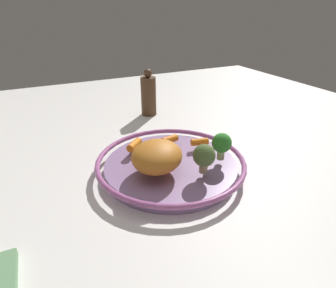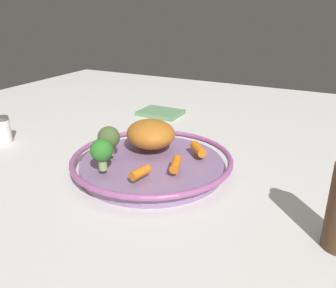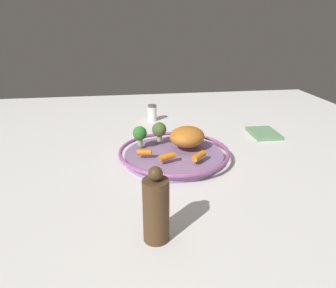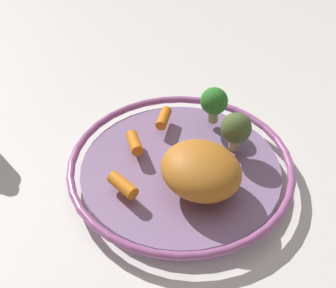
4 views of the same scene
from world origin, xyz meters
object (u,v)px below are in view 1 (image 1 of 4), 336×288
Objects in this scene: baby_carrot_back at (170,140)px; broccoli_floret_edge at (222,144)px; roast_chicken_piece at (157,156)px; broccoli_floret_small at (204,156)px; serving_bowl at (171,164)px; baby_carrot_right at (134,145)px; pepper_mill at (149,95)px; baby_carrot_near_rim at (200,142)px.

broccoli_floret_edge is at bearing 28.84° from baby_carrot_back.
baby_carrot_back is 0.72× the size of broccoli_floret_edge.
broccoli_floret_small is at bearing 56.49° from roast_chicken_piece.
broccoli_floret_small is (0.16, 0.00, 0.03)m from baby_carrot_back.
broccoli_floret_small is at bearing 1.16° from baby_carrot_back.
roast_chicken_piece reaches higher than serving_bowl.
baby_carrot_right is 0.21m from broccoli_floret_edge.
broccoli_floret_small reaches higher than roast_chicken_piece.
pepper_mill reaches higher than baby_carrot_right.
roast_chicken_piece is at bearing -19.78° from pepper_mill.
baby_carrot_right is 1.12× the size of baby_carrot_near_rim.
serving_bowl is at bearing -156.44° from broccoli_floret_small.
broccoli_floret_edge is (0.13, 0.07, 0.03)m from baby_carrot_back.
serving_bowl is 7.16× the size of baby_carrot_right.
baby_carrot_right is 0.30× the size of pepper_mill.
baby_carrot_near_rim is 0.35m from pepper_mill.
baby_carrot_back is 0.16m from broccoli_floret_small.
broccoli_floret_edge is (0.02, 0.15, 0.01)m from roast_chicken_piece.
broccoli_floret_small is at bearing -27.94° from baby_carrot_near_rim.
baby_carrot_near_rim is 0.68× the size of broccoli_floret_edge.
baby_carrot_right is at bearing -28.21° from pepper_mill.
baby_carrot_back is 0.09m from baby_carrot_right.
baby_carrot_right is 0.76× the size of broccoli_floret_edge.
pepper_mill reaches higher than serving_bowl.
broccoli_floret_edge is at bearing 115.05° from broccoli_floret_small.
baby_carrot_back is at bearing -124.91° from baby_carrot_near_rim.
roast_chicken_piece reaches higher than baby_carrot_near_rim.
baby_carrot_near_rim is at bearing -175.60° from broccoli_floret_edge.
baby_carrot_right reaches higher than baby_carrot_near_rim.
serving_bowl is 0.08m from baby_carrot_back.
baby_carrot_near_rim is at bearing -0.57° from pepper_mill.
baby_carrot_right is (-0.11, -0.01, -0.02)m from roast_chicken_piece.
roast_chicken_piece is 0.15m from broccoli_floret_edge.
roast_chicken_piece is at bearing -58.73° from serving_bowl.
broccoli_floret_edge is (0.05, 0.10, 0.06)m from serving_bowl.
baby_carrot_near_rim is 0.68× the size of broccoli_floret_small.
baby_carrot_back is 0.28× the size of pepper_mill.
baby_carrot_right is at bearing -96.02° from baby_carrot_back.
baby_carrot_near_rim reaches higher than serving_bowl.
baby_carrot_back is 0.15m from broccoli_floret_edge.
roast_chicken_piece is 1.89× the size of broccoli_floret_edge.
broccoli_floret_small is 1.01× the size of broccoli_floret_edge.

